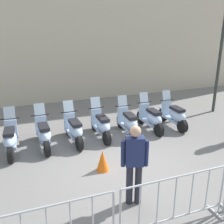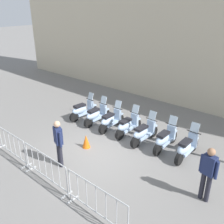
# 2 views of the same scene
# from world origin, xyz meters

# --- Properties ---
(ground_plane) EXTENTS (120.00, 120.00, 0.00)m
(ground_plane) POSITION_xyz_m (0.00, 0.00, 0.00)
(ground_plane) COLOR slate
(motorcycle_0) EXTENTS (0.67, 1.72, 1.24)m
(motorcycle_0) POSITION_xyz_m (-2.49, 2.20, 0.45)
(motorcycle_0) COLOR black
(motorcycle_0) RESTS_ON ground
(motorcycle_1) EXTENTS (0.58, 1.73, 1.24)m
(motorcycle_1) POSITION_xyz_m (-1.57, 2.10, 0.45)
(motorcycle_1) COLOR black
(motorcycle_1) RESTS_ON ground
(motorcycle_2) EXTENTS (0.56, 1.73, 1.24)m
(motorcycle_2) POSITION_xyz_m (-0.66, 1.99, 0.45)
(motorcycle_2) COLOR black
(motorcycle_2) RESTS_ON ground
(motorcycle_3) EXTENTS (0.60, 1.72, 1.24)m
(motorcycle_3) POSITION_xyz_m (0.26, 1.95, 0.45)
(motorcycle_3) COLOR black
(motorcycle_3) RESTS_ON ground
(motorcycle_4) EXTENTS (0.65, 1.72, 1.24)m
(motorcycle_4) POSITION_xyz_m (1.15, 1.73, 0.45)
(motorcycle_4) COLOR black
(motorcycle_4) RESTS_ON ground
(motorcycle_5) EXTENTS (0.58, 1.73, 1.24)m
(motorcycle_5) POSITION_xyz_m (2.08, 1.73, 0.45)
(motorcycle_5) COLOR black
(motorcycle_5) RESTS_ON ground
(motorcycle_6) EXTENTS (0.59, 1.72, 1.24)m
(motorcycle_6) POSITION_xyz_m (2.98, 1.59, 0.45)
(motorcycle_6) COLOR black
(motorcycle_6) RESTS_ON ground
(barrier_segment_1) EXTENTS (2.13, 0.69, 1.07)m
(barrier_segment_1) POSITION_xyz_m (-0.29, -2.24, 0.53)
(barrier_segment_1) COLOR #B2B5B7
(barrier_segment_1) RESTS_ON ground
(street_lamp) EXTENTS (0.36, 0.36, 6.00)m
(street_lamp) POSITION_xyz_m (5.70, 2.19, 3.60)
(street_lamp) COLOR #2D332D
(street_lamp) RESTS_ON ground
(officer_mid_plaza) EXTENTS (0.50, 0.36, 1.73)m
(officer_mid_plaza) POSITION_xyz_m (-0.58, -1.33, 0.98)
(officer_mid_plaza) COLOR #23232D
(officer_mid_plaza) RESTS_ON ground
(traffic_cone) EXTENTS (0.32, 0.32, 0.55)m
(traffic_cone) POSITION_xyz_m (-0.58, 0.13, 0.28)
(traffic_cone) COLOR orange
(traffic_cone) RESTS_ON ground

